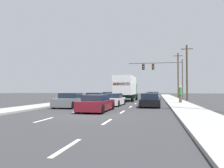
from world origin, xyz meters
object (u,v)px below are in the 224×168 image
Objects in this scene: box_truck at (126,87)px; utility_pole_mid at (187,72)px; car_orange at (153,96)px; utility_pole_far at (178,75)px; car_gray at (71,101)px; car_blue at (152,98)px; car_white at (113,100)px; car_black at (150,101)px; car_maroon at (97,104)px; traffic_signal_mast at (159,70)px; car_tan at (109,96)px; car_navy at (95,98)px; pedestrian_near_corner at (180,94)px.

utility_pole_mid is at bearing 23.54° from box_truck.
utility_pole_far is at bearing 68.48° from car_orange.
car_gray is 1.03× the size of car_blue.
car_blue reaches higher than car_white.
car_black is (3.68, -10.52, -1.44)m from box_truck.
box_truck is at bearing 89.81° from car_maroon.
car_white is 0.49× the size of traffic_signal_mast.
car_tan is at bearing -173.28° from utility_pole_mid.
utility_pole_far is (8.55, 15.41, 2.69)m from box_truck.
car_tan is 0.93× the size of car_navy.
car_gray reaches higher than car_blue.
car_gray is 20.58m from utility_pole_mid.
box_truck reaches higher than car_tan.
traffic_signal_mast reaches higher than car_gray.
car_gray is at bearing -105.37° from box_truck.
traffic_signal_mast is at bearing 86.59° from car_black.
car_orange is 13.82m from utility_pole_far.
traffic_signal_mast is at bearing 67.19° from car_gray.
car_white is 1.02× the size of car_orange.
utility_pole_mid is (5.12, 14.36, 3.77)m from car_black.
car_tan is 6.71m from car_orange.
car_tan is 9.61m from car_blue.
utility_pole_far is (11.94, 27.74, 4.11)m from car_gray.
traffic_signal_mast is (8.11, 19.27, 4.43)m from car_gray.
car_maroon is at bearing -126.36° from car_black.
traffic_signal_mast is (4.77, 22.54, 4.45)m from car_maroon.
car_maroon is (-0.05, -15.59, -1.44)m from box_truck.
car_tan is at bearing 99.19° from car_maroon.
car_navy is 15.32m from utility_pole_mid.
pedestrian_near_corner is (7.01, 10.71, 0.53)m from car_maroon.
box_truck is 5.97m from car_blue.
car_white is 0.49× the size of utility_pole_far.
car_white is 1.00× the size of car_blue.
traffic_signal_mast is (7.69, 4.50, 4.45)m from car_tan.
car_tan is at bearing 117.13° from car_black.
car_white is at bearing -90.01° from box_truck.
car_black is at bearing -93.41° from traffic_signal_mast.
car_maroon is 11.81m from car_blue.
car_navy is at bearing 179.69° from pedestrian_near_corner.
car_orange is (3.71, 12.55, 0.04)m from car_white.
pedestrian_near_corner is (6.96, 4.54, 0.54)m from car_white.
car_blue reaches higher than car_maroon.
pedestrian_near_corner is (10.23, -0.06, 0.54)m from car_navy.
car_navy is 1.02× the size of car_gray.
car_orange reaches higher than car_tan.
box_truck is at bearing -139.80° from car_orange.
car_navy is at bearing -124.15° from traffic_signal_mast.
car_tan is 9.96m from traffic_signal_mast.
car_gray is 2.41× the size of pedestrian_near_corner.
utility_pole_far reaches higher than car_navy.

